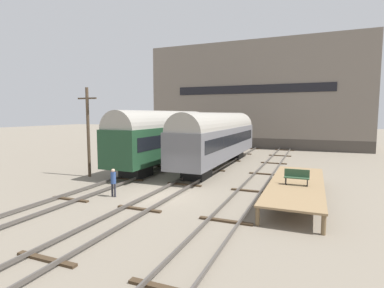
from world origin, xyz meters
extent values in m
plane|color=slate|center=(0.00, 0.00, 0.00)|extent=(200.00, 200.00, 0.00)
cube|color=#4C4742|center=(-5.49, 0.00, 0.18)|extent=(0.08, 60.00, 0.16)
cube|color=#4C4742|center=(-4.05, 0.00, 0.18)|extent=(0.08, 60.00, 0.16)
cube|color=#3D2D1E|center=(-4.77, -3.00, 0.05)|extent=(2.60, 0.24, 0.10)
cube|color=#3D2D1E|center=(-4.77, 3.00, 0.05)|extent=(2.60, 0.24, 0.10)
cube|color=#3D2D1E|center=(-4.77, 9.00, 0.05)|extent=(2.60, 0.24, 0.10)
cube|color=#3D2D1E|center=(-4.77, 15.00, 0.05)|extent=(2.60, 0.24, 0.10)
cube|color=#3D2D1E|center=(-4.77, 21.00, 0.05)|extent=(2.60, 0.24, 0.10)
cube|color=#3D2D1E|center=(-4.77, 27.00, 0.05)|extent=(2.60, 0.24, 0.10)
cube|color=#4C4742|center=(-0.72, 0.00, 0.18)|extent=(0.08, 60.00, 0.16)
cube|color=#4C4742|center=(0.72, 0.00, 0.18)|extent=(0.08, 60.00, 0.16)
cube|color=#3D2D1E|center=(0.00, -9.00, 0.05)|extent=(2.60, 0.24, 0.10)
cube|color=#3D2D1E|center=(0.00, -3.00, 0.05)|extent=(2.60, 0.24, 0.10)
cube|color=#3D2D1E|center=(0.00, 3.00, 0.05)|extent=(2.60, 0.24, 0.10)
cube|color=#3D2D1E|center=(0.00, 9.00, 0.05)|extent=(2.60, 0.24, 0.10)
cube|color=#3D2D1E|center=(0.00, 15.00, 0.05)|extent=(2.60, 0.24, 0.10)
cube|color=#3D2D1E|center=(0.00, 21.00, 0.05)|extent=(2.60, 0.24, 0.10)
cube|color=#3D2D1E|center=(0.00, 27.00, 0.05)|extent=(2.60, 0.24, 0.10)
cube|color=#4C4742|center=(4.05, 0.00, 0.18)|extent=(0.08, 60.00, 0.16)
cube|color=#4C4742|center=(5.49, 0.00, 0.18)|extent=(0.08, 60.00, 0.16)
cube|color=#3D2D1E|center=(4.77, -3.00, 0.05)|extent=(2.60, 0.24, 0.10)
cube|color=#3D2D1E|center=(4.77, 3.00, 0.05)|extent=(2.60, 0.24, 0.10)
cube|color=#3D2D1E|center=(4.77, 9.00, 0.05)|extent=(2.60, 0.24, 0.10)
cube|color=#3D2D1E|center=(4.77, 15.00, 0.05)|extent=(2.60, 0.24, 0.10)
cube|color=#3D2D1E|center=(4.77, 21.00, 0.05)|extent=(2.60, 0.24, 0.10)
cube|color=#3D2D1E|center=(4.77, 27.00, 0.05)|extent=(2.60, 0.24, 0.10)
cube|color=black|center=(-4.77, 14.51, 0.50)|extent=(1.80, 2.40, 1.00)
cube|color=black|center=(-4.77, 4.13, 0.50)|extent=(1.80, 2.40, 1.00)
cube|color=#1E4228|center=(-4.77, 9.32, 2.47)|extent=(3.04, 15.98, 2.94)
cube|color=black|center=(-4.77, 9.32, 2.83)|extent=(3.08, 14.70, 1.06)
cylinder|color=gray|center=(-4.77, 9.32, 3.94)|extent=(2.89, 15.66, 2.89)
cube|color=black|center=(0.00, 17.02, 0.50)|extent=(1.80, 2.40, 1.00)
cube|color=black|center=(0.00, 5.44, 0.50)|extent=(1.80, 2.40, 1.00)
cube|color=slate|center=(0.00, 11.23, 2.39)|extent=(3.04, 17.81, 2.77)
cube|color=black|center=(0.00, 11.23, 2.72)|extent=(3.08, 16.38, 1.00)
cylinder|color=gray|center=(0.00, 11.23, 3.77)|extent=(2.89, 17.45, 2.89)
cube|color=#8C704C|center=(7.63, 2.49, 0.91)|extent=(3.08, 11.05, 0.10)
cylinder|color=brown|center=(6.24, -2.88, 0.43)|extent=(0.20, 0.20, 0.86)
cylinder|color=brown|center=(9.02, -2.88, 0.43)|extent=(0.20, 0.20, 0.86)
cylinder|color=brown|center=(6.24, 7.87, 0.43)|extent=(0.20, 0.20, 0.86)
cylinder|color=brown|center=(9.02, 7.87, 0.43)|extent=(0.20, 0.20, 0.86)
cylinder|color=brown|center=(6.24, 2.49, 0.43)|extent=(0.20, 0.20, 0.86)
cylinder|color=brown|center=(9.02, 2.49, 0.43)|extent=(0.20, 0.20, 0.86)
cube|color=#2D4C33|center=(7.65, 1.83, 1.39)|extent=(1.40, 0.40, 0.06)
cube|color=#2D4C33|center=(7.65, 2.00, 1.65)|extent=(1.40, 0.06, 0.45)
cube|color=black|center=(7.05, 1.83, 1.16)|extent=(0.06, 0.40, 0.40)
cube|color=black|center=(8.24, 1.83, 1.16)|extent=(0.06, 0.40, 0.40)
cylinder|color=#282833|center=(-2.92, -1.44, 0.42)|extent=(0.12, 0.12, 0.84)
cylinder|color=#282833|center=(-2.72, -1.44, 0.42)|extent=(0.12, 0.12, 0.84)
cylinder|color=navy|center=(-2.82, -1.44, 1.18)|extent=(0.32, 0.32, 0.70)
sphere|color=tan|center=(-2.82, -1.44, 1.65)|extent=(0.23, 0.23, 0.23)
cylinder|color=#473828|center=(-8.36, 2.78, 3.60)|extent=(0.24, 0.24, 7.19)
cube|color=#473828|center=(-8.36, 2.78, 6.33)|extent=(1.80, 0.12, 0.12)
cube|color=#46403A|center=(-0.25, 33.24, 0.79)|extent=(32.28, 11.23, 1.57)
cube|color=slate|center=(-0.25, 33.24, 8.65)|extent=(32.28, 11.23, 14.16)
cube|color=black|center=(-0.25, 27.58, 8.65)|extent=(22.60, 0.10, 1.20)
camera|label=1|loc=(8.50, -16.31, 5.11)|focal=28.00mm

